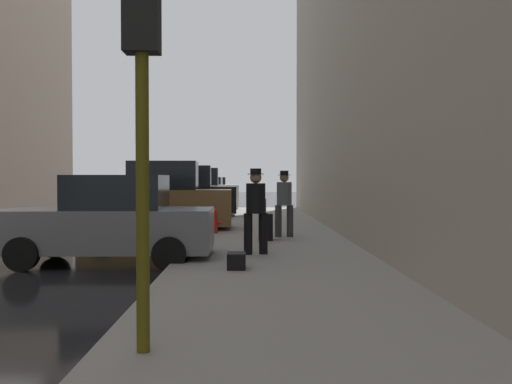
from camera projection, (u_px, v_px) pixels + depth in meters
name	position (u px, v px, depth m)	size (l,w,h in m)	color
sidewalk	(278.00, 266.00, 10.68)	(4.00, 40.00, 0.15)	gray
parked_gray_coupe	(110.00, 222.00, 11.48)	(4.21, 2.08, 1.79)	slate
parked_bronze_suv	(159.00, 200.00, 17.72)	(4.66, 2.19, 2.25)	brown
parked_black_suv	(183.00, 195.00, 24.01)	(4.67, 2.20, 2.25)	black
parked_white_van	(195.00, 191.00, 29.62)	(4.66, 2.18, 2.25)	silver
parked_red_hatchback	(204.00, 192.00, 35.44)	(4.26, 2.17, 1.79)	#B2191E
parked_silver_sedan	(210.00, 190.00, 40.92)	(4.24, 2.14, 1.79)	#B7BABF
fire_hydrant	(214.00, 221.00, 16.31)	(0.42, 0.22, 0.70)	red
traffic_light	(142.00, 64.00, 5.11)	(0.32, 0.32, 3.60)	#514C0F
pedestrian_with_beanie	(284.00, 200.00, 15.29)	(0.52, 0.45, 1.78)	#333338
pedestrian_with_fedora	(256.00, 207.00, 11.79)	(0.52, 0.46, 1.78)	black
rolling_suitcase	(266.00, 227.00, 14.53)	(0.37, 0.57, 1.04)	black
duffel_bag	(236.00, 261.00, 9.90)	(0.32, 0.44, 0.28)	black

